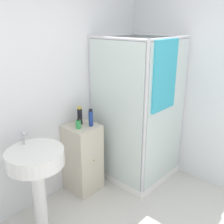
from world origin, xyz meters
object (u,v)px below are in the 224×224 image
soap_dispenser (78,124)px  shampoo_bottle_tall_black (80,116)px  sink (36,167)px  shampoo_bottle_blue (91,118)px

soap_dispenser → shampoo_bottle_tall_black: 0.14m
soap_dispenser → shampoo_bottle_tall_black: shampoo_bottle_tall_black is taller
sink → shampoo_bottle_tall_black: bearing=17.4°
soap_dispenser → shampoo_bottle_blue: shampoo_bottle_blue is taller
shampoo_bottle_tall_black → sink: bearing=-162.6°
sink → soap_dispenser: 0.71m
sink → shampoo_bottle_blue: (0.82, 0.10, 0.24)m
sink → shampoo_bottle_blue: bearing=7.2°
sink → shampoo_bottle_tall_black: (0.77, 0.24, 0.25)m
sink → shampoo_bottle_blue: 0.86m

